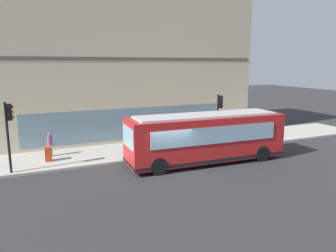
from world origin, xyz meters
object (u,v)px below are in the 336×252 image
(pedestrian_near_hydrant, at_px, (50,143))
(newspaper_vending_box, at_px, (48,154))
(traffic_light_near_corner, at_px, (219,110))
(traffic_light_down_block, at_px, (9,124))
(fire_hydrant, at_px, (198,144))
(pedestrian_walking_along_curb, at_px, (131,137))
(city_bus_nearside, at_px, (206,138))

(pedestrian_near_hydrant, bearing_deg, newspaper_vending_box, 169.31)
(traffic_light_near_corner, height_order, pedestrian_near_hydrant, traffic_light_near_corner)
(traffic_light_down_block, distance_m, fire_hydrant, 12.21)
(fire_hydrant, distance_m, pedestrian_walking_along_curb, 4.82)
(city_bus_nearside, height_order, traffic_light_down_block, traffic_light_down_block)
(newspaper_vending_box, bearing_deg, traffic_light_down_block, 126.38)
(fire_hydrant, bearing_deg, newspaper_vending_box, 83.28)
(traffic_light_near_corner, relative_size, newspaper_vending_box, 4.26)
(fire_hydrant, xyz_separation_m, newspaper_vending_box, (1.18, 10.02, 0.09))
(pedestrian_walking_along_curb, bearing_deg, fire_hydrant, -112.67)
(traffic_light_down_block, height_order, fire_hydrant, traffic_light_down_block)
(traffic_light_down_block, height_order, pedestrian_walking_along_curb, traffic_light_down_block)
(pedestrian_near_hydrant, bearing_deg, traffic_light_near_corner, -101.69)
(newspaper_vending_box, bearing_deg, traffic_light_near_corner, -96.12)
(fire_hydrant, relative_size, pedestrian_walking_along_curb, 0.47)
(traffic_light_down_block, bearing_deg, newspaper_vending_box, -53.62)
(city_bus_nearside, xyz_separation_m, newspaper_vending_box, (3.78, 9.06, -0.95))
(pedestrian_near_hydrant, bearing_deg, city_bus_nearside, -118.93)
(traffic_light_near_corner, bearing_deg, pedestrian_walking_along_curb, 72.44)
(city_bus_nearside, distance_m, pedestrian_walking_along_curb, 5.66)
(traffic_light_near_corner, bearing_deg, pedestrian_near_hydrant, 78.31)
(city_bus_nearside, xyz_separation_m, fire_hydrant, (2.59, -0.95, -1.04))
(traffic_light_down_block, distance_m, pedestrian_walking_along_curb, 8.05)
(city_bus_nearside, bearing_deg, newspaper_vending_box, 67.39)
(fire_hydrant, bearing_deg, traffic_light_near_corner, -92.35)
(fire_hydrant, relative_size, newspaper_vending_box, 0.82)
(traffic_light_near_corner, xyz_separation_m, pedestrian_near_hydrant, (2.37, 11.43, -1.79))
(traffic_light_near_corner, relative_size, pedestrian_near_hydrant, 2.47)
(city_bus_nearside, bearing_deg, traffic_light_down_block, 78.02)
(city_bus_nearside, height_order, pedestrian_near_hydrant, city_bus_nearside)
(newspaper_vending_box, bearing_deg, pedestrian_walking_along_curb, -83.20)
(traffic_light_near_corner, xyz_separation_m, fire_hydrant, (0.07, 1.62, -2.31))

